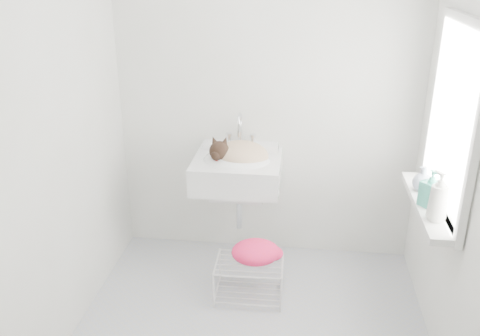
# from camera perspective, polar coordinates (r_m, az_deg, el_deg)

# --- Properties ---
(floor) EXTENTS (2.20, 2.00, 0.02)m
(floor) POSITION_cam_1_polar(r_m,az_deg,el_deg) (3.41, 1.25, -17.21)
(floor) COLOR #B1B1B1
(floor) RESTS_ON ground
(back_wall) EXTENTS (2.20, 0.02, 2.50)m
(back_wall) POSITION_cam_1_polar(r_m,az_deg,el_deg) (3.74, 3.03, 8.08)
(back_wall) COLOR white
(back_wall) RESTS_ON ground
(right_wall) EXTENTS (0.02, 2.00, 2.50)m
(right_wall) POSITION_cam_1_polar(r_m,az_deg,el_deg) (2.90, 23.67, 1.83)
(right_wall) COLOR white
(right_wall) RESTS_ON ground
(left_wall) EXTENTS (0.02, 2.00, 2.50)m
(left_wall) POSITION_cam_1_polar(r_m,az_deg,el_deg) (3.09, -19.35, 3.67)
(left_wall) COLOR white
(left_wall) RESTS_ON ground
(window_glass) EXTENTS (0.01, 0.80, 1.00)m
(window_glass) POSITION_cam_1_polar(r_m,az_deg,el_deg) (3.05, 22.73, 4.93)
(window_glass) COLOR white
(window_glass) RESTS_ON right_wall
(window_frame) EXTENTS (0.04, 0.90, 1.10)m
(window_frame) POSITION_cam_1_polar(r_m,az_deg,el_deg) (3.04, 22.46, 4.95)
(window_frame) COLOR white
(window_frame) RESTS_ON right_wall
(windowsill) EXTENTS (0.16, 0.88, 0.04)m
(windowsill) POSITION_cam_1_polar(r_m,az_deg,el_deg) (3.21, 20.06, -3.84)
(windowsill) COLOR white
(windowsill) RESTS_ON right_wall
(sink) EXTENTS (0.62, 0.54, 0.25)m
(sink) POSITION_cam_1_polar(r_m,az_deg,el_deg) (3.63, -0.31, 1.04)
(sink) COLOR white
(sink) RESTS_ON back_wall
(faucet) EXTENTS (0.22, 0.16, 0.22)m
(faucet) POSITION_cam_1_polar(r_m,az_deg,el_deg) (3.75, 0.04, 4.03)
(faucet) COLOR silver
(faucet) RESTS_ON sink
(cat) EXTENTS (0.44, 0.38, 0.26)m
(cat) POSITION_cam_1_polar(r_m,az_deg,el_deg) (3.60, -0.13, 1.52)
(cat) COLOR #CCAC88
(cat) RESTS_ON sink
(wire_rack) EXTENTS (0.45, 0.32, 0.27)m
(wire_rack) POSITION_cam_1_polar(r_m,az_deg,el_deg) (3.59, 1.01, -11.97)
(wire_rack) COLOR silver
(wire_rack) RESTS_ON floor
(towel) EXTENTS (0.36, 0.29, 0.14)m
(towel) POSITION_cam_1_polar(r_m,az_deg,el_deg) (3.52, 1.74, -9.80)
(towel) COLOR #FF1C12
(towel) RESTS_ON wire_rack
(bottle_a) EXTENTS (0.12, 0.12, 0.23)m
(bottle_a) POSITION_cam_1_polar(r_m,az_deg,el_deg) (3.00, 20.77, -5.37)
(bottle_a) COLOR white
(bottle_a) RESTS_ON windowsill
(bottle_b) EXTENTS (0.14, 0.14, 0.22)m
(bottle_b) POSITION_cam_1_polar(r_m,az_deg,el_deg) (3.15, 20.12, -3.92)
(bottle_b) COLOR teal
(bottle_b) RESTS_ON windowsill
(bottle_c) EXTENTS (0.13, 0.13, 0.15)m
(bottle_c) POSITION_cam_1_polar(r_m,az_deg,el_deg) (3.34, 19.40, -2.33)
(bottle_c) COLOR #9CA4BD
(bottle_c) RESTS_ON windowsill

